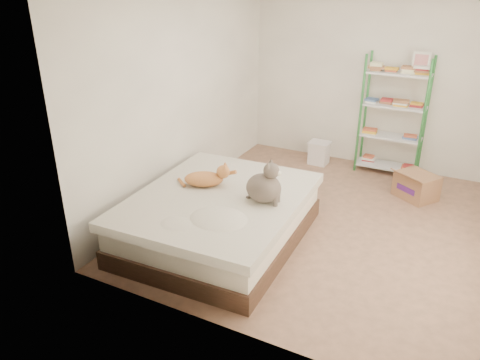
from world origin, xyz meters
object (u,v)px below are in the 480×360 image
Objects in this scene: grey_cat at (264,182)px; bed at (219,218)px; shelf_unit at (394,113)px; cardboard_box at (416,186)px; orange_cat at (204,177)px; white_bin at (319,153)px.

bed is at bearing 92.40° from grey_cat.
shelf_unit is 1.14m from cardboard_box.
orange_cat is 2.85m from cardboard_box.
bed reaches higher than cardboard_box.
orange_cat is 0.29× the size of shelf_unit.
orange_cat is 1.14× the size of grey_cat.
bed is at bearing -96.27° from cardboard_box.
cardboard_box reaches higher than white_bin.
bed is 3.37× the size of cardboard_box.
cardboard_box is at bearing 47.79° from bed.
shelf_unit reaches higher than orange_cat.
cardboard_box is at bearing -53.60° from shelf_unit.
shelf_unit reaches higher than grey_cat.
bed is 1.24× the size of shelf_unit.
white_bin is (0.25, 2.63, -0.09)m from bed.
white_bin is at bearing -3.12° from grey_cat.
bed is at bearing -114.05° from shelf_unit.
grey_cat is 2.80m from shelf_unit.
orange_cat is 0.76m from grey_cat.
bed is 0.69m from grey_cat.
orange_cat reaches higher than white_bin.
white_bin is (0.52, 2.49, -0.46)m from orange_cat.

